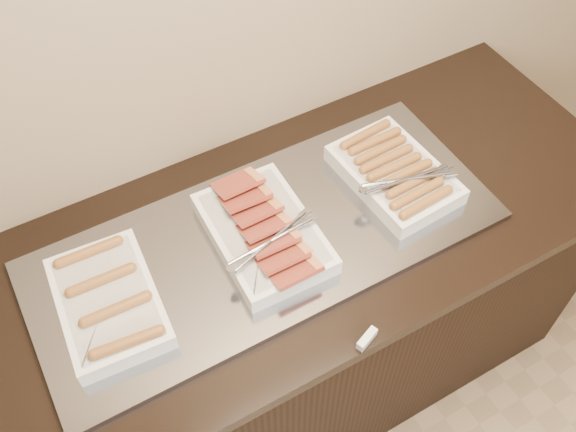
{
  "coord_description": "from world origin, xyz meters",
  "views": [
    {
      "loc": [
        -0.43,
        1.27,
        2.24
      ],
      "look_at": [
        0.06,
        2.13,
        0.97
      ],
      "focal_mm": 40.0,
      "sensor_mm": 36.0,
      "label": 1
    }
  ],
  "objects_px": {
    "counter": "(271,325)",
    "dish_center": "(264,232)",
    "warming_tray": "(266,240)",
    "dish_left": "(109,302)",
    "dish_right": "(395,173)"
  },
  "relations": [
    {
      "from": "counter",
      "to": "dish_right",
      "type": "distance_m",
      "value": 0.63
    },
    {
      "from": "dish_left",
      "to": "dish_center",
      "type": "height_order",
      "value": "dish_center"
    },
    {
      "from": "warming_tray",
      "to": "dish_center",
      "type": "bearing_deg",
      "value": -151.91
    },
    {
      "from": "counter",
      "to": "dish_center",
      "type": "xyz_separation_m",
      "value": [
        -0.01,
        -0.0,
        0.5
      ]
    },
    {
      "from": "dish_center",
      "to": "dish_right",
      "type": "xyz_separation_m",
      "value": [
        0.4,
        -0.0,
        0.0
      ]
    },
    {
      "from": "warming_tray",
      "to": "dish_right",
      "type": "distance_m",
      "value": 0.4
    },
    {
      "from": "warming_tray",
      "to": "dish_left",
      "type": "relative_size",
      "value": 3.48
    },
    {
      "from": "counter",
      "to": "dish_left",
      "type": "relative_size",
      "value": 5.97
    },
    {
      "from": "warming_tray",
      "to": "dish_right",
      "type": "relative_size",
      "value": 3.41
    },
    {
      "from": "warming_tray",
      "to": "dish_center",
      "type": "relative_size",
      "value": 3.12
    },
    {
      "from": "dish_left",
      "to": "dish_right",
      "type": "distance_m",
      "value": 0.81
    },
    {
      "from": "counter",
      "to": "dish_center",
      "type": "distance_m",
      "value": 0.5
    },
    {
      "from": "warming_tray",
      "to": "dish_left",
      "type": "xyz_separation_m",
      "value": [
        -0.41,
        0.0,
        0.04
      ]
    },
    {
      "from": "dish_center",
      "to": "warming_tray",
      "type": "bearing_deg",
      "value": 29.51
    },
    {
      "from": "warming_tray",
      "to": "dish_left",
      "type": "height_order",
      "value": "dish_left"
    }
  ]
}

